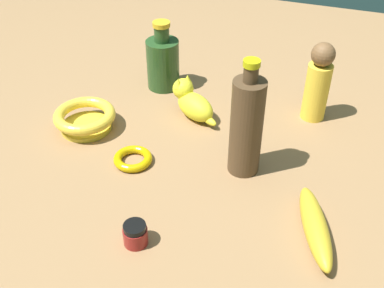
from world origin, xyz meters
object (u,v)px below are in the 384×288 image
cat_figurine (192,102)px  banana (315,227)px  bottle_tall (246,126)px  person_figure_adult (318,83)px  bottle_short (163,62)px  bowl (85,118)px  nail_polish_jar (135,234)px  bangle (133,159)px

cat_figurine → banana: cat_figurine is taller
bottle_tall → person_figure_adult: bearing=156.2°
person_figure_adult → cat_figurine: person_figure_adult is taller
bottle_tall → bottle_short: 0.38m
bowl → bottle_short: bearing=158.3°
bottle_tall → cat_figurine: bearing=-132.2°
person_figure_adult → nail_polish_jar: 0.55m
bottle_tall → bangle: bearing=-75.3°
bottle_tall → nail_polish_jar: bearing=-25.9°
person_figure_adult → bottle_short: size_ratio=1.07×
bottle_tall → bottle_short: bottle_tall is taller
person_figure_adult → cat_figurine: size_ratio=1.44×
bottle_tall → cat_figurine: 0.23m
bangle → nail_polish_jar: (0.20, 0.10, 0.01)m
nail_polish_jar → bottle_short: bearing=-162.7°
bowl → banana: bowl is taller
nail_polish_jar → person_figure_adult: bearing=155.1°
nail_polish_jar → bottle_tall: bearing=154.1°
person_figure_adult → bowl: person_figure_adult is taller
bottle_tall → bowl: bottle_tall is taller
cat_figurine → bowl: bearing=-57.9°
person_figure_adult → bangle: size_ratio=2.33×
banana → nail_polish_jar: size_ratio=4.56×
bottle_tall → nail_polish_jar: size_ratio=5.79×
bowl → bottle_tall: bearing=87.5°
bowl → nail_polish_jar: bowl is taller
cat_figurine → bangle: (0.21, -0.06, -0.03)m
bowl → banana: bearing=74.5°
cat_figurine → banana: size_ratio=0.67×
person_figure_adult → cat_figurine: (0.09, -0.27, -0.06)m
bowl → bangle: 0.17m
person_figure_adult → bowl: 0.54m
cat_figurine → bangle: 0.22m
bottle_tall → cat_figurine: bottle_tall is taller
person_figure_adult → nail_polish_jar: (0.50, -0.23, -0.07)m
person_figure_adult → bowl: (0.22, -0.48, -0.06)m
bottle_tall → bowl: bearing=-92.5°
cat_figurine → person_figure_adult: bearing=108.7°
bottle_tall → nail_polish_jar: (0.26, -0.12, -0.09)m
person_figure_adult → banana: size_ratio=0.97×
bowl → bangle: size_ratio=1.72×
banana → nail_polish_jar: bearing=-86.8°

